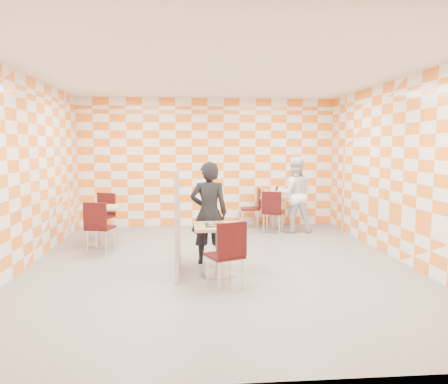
% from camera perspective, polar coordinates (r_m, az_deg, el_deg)
% --- Properties ---
extents(room_shell, '(7.00, 7.00, 7.00)m').
position_cam_1_polar(room_shell, '(7.35, -1.01, 2.99)').
color(room_shell, gray).
rests_on(room_shell, ground).
extents(main_table, '(0.70, 0.70, 0.75)m').
position_cam_1_polar(main_table, '(6.37, -0.73, -6.48)').
color(main_table, tan).
rests_on(main_table, ground).
extents(second_table, '(0.70, 0.70, 0.75)m').
position_cam_1_polar(second_table, '(10.12, 6.49, -1.86)').
color(second_table, tan).
rests_on(second_table, ground).
extents(empty_table, '(0.70, 0.70, 0.75)m').
position_cam_1_polar(empty_table, '(8.62, -15.87, -3.43)').
color(empty_table, tan).
rests_on(empty_table, ground).
extents(chair_main_front, '(0.55, 0.56, 0.92)m').
position_cam_1_polar(chair_main_front, '(5.70, 0.52, -7.61)').
color(chair_main_front, '#380B0C').
rests_on(chair_main_front, ground).
extents(chair_second_front, '(0.55, 0.56, 0.92)m').
position_cam_1_polar(chair_second_front, '(9.46, 6.34, -2.19)').
color(chair_second_front, '#380B0C').
rests_on(chair_second_front, ground).
extents(chair_second_side, '(0.45, 0.44, 0.92)m').
position_cam_1_polar(chair_second_side, '(10.11, 3.95, -1.64)').
color(chair_second_side, '#380B0C').
rests_on(chair_second_side, ground).
extents(chair_empty_near, '(0.51, 0.52, 0.92)m').
position_cam_1_polar(chair_empty_near, '(7.94, -16.14, -3.97)').
color(chair_empty_near, '#380B0C').
rests_on(chair_empty_near, ground).
extents(chair_empty_far, '(0.55, 0.55, 0.92)m').
position_cam_1_polar(chair_empty_far, '(9.30, -15.43, -2.52)').
color(chair_empty_far, '#380B0C').
rests_on(chair_empty_far, ground).
extents(partition, '(0.08, 1.38, 1.55)m').
position_cam_1_polar(partition, '(6.58, -6.11, -3.63)').
color(partition, white).
rests_on(partition, ground).
extents(man_dark, '(0.61, 0.42, 1.64)m').
position_cam_1_polar(man_dark, '(7.00, -1.99, -2.75)').
color(man_dark, black).
rests_on(man_dark, ground).
extents(man_white, '(0.83, 0.66, 1.67)m').
position_cam_1_polar(man_white, '(9.69, 9.20, -0.31)').
color(man_white, white).
rests_on(man_white, ground).
extents(pizza_on_foil, '(0.40, 0.40, 0.04)m').
position_cam_1_polar(pizza_on_foil, '(6.30, -0.72, -4.22)').
color(pizza_on_foil, silver).
rests_on(pizza_on_foil, main_table).
extents(sport_bottle, '(0.06, 0.06, 0.20)m').
position_cam_1_polar(sport_bottle, '(10.12, 5.56, 0.03)').
color(sport_bottle, white).
rests_on(sport_bottle, second_table).
extents(soda_bottle, '(0.07, 0.07, 0.23)m').
position_cam_1_polar(soda_bottle, '(10.15, 6.95, 0.11)').
color(soda_bottle, black).
rests_on(soda_bottle, second_table).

